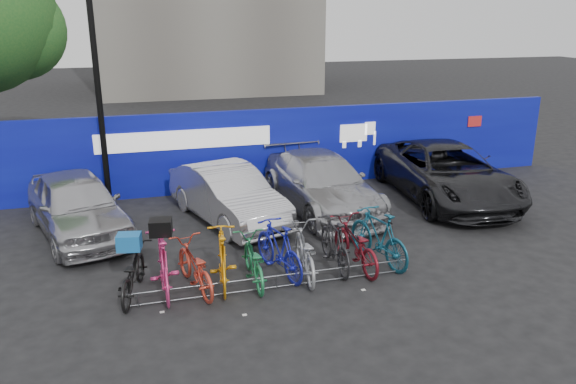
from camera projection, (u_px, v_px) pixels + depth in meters
name	position (u px, v px, depth m)	size (l,w,h in m)	color
ground	(269.00, 276.00, 11.42)	(100.00, 100.00, 0.00)	black
hoarding	(220.00, 152.00, 16.56)	(22.00, 0.18, 2.40)	#0A0D8A
lamppost	(98.00, 87.00, 14.55)	(0.25, 0.50, 6.11)	black
bike_rack	(277.00, 281.00, 10.82)	(5.60, 0.03, 0.30)	#595B60
car_0	(77.00, 205.00, 13.33)	(1.79, 4.44, 1.51)	#AFAFB4
car_1	(228.00, 194.00, 14.25)	(1.50, 4.30, 1.42)	#B8B8BD
car_2	(322.00, 183.00, 15.13)	(2.06, 5.07, 1.47)	#A3A4A8
car_3	(446.00, 172.00, 15.95)	(2.61, 5.66, 1.57)	black
bike_0	(132.00, 273.00, 10.48)	(0.63, 1.80, 0.95)	black
bike_1	(163.00, 264.00, 10.59)	(0.55, 1.96, 1.18)	#EB367E
bike_2	(194.00, 267.00, 10.72)	(0.64, 1.84, 0.96)	red
bike_3	(223.00, 258.00, 10.89)	(0.54, 1.90, 1.14)	orange
bike_4	(253.00, 261.00, 11.02)	(0.62, 1.78, 0.93)	#217F46
bike_5	(279.00, 248.00, 11.33)	(0.53, 1.88, 1.13)	#181DA7
bike_6	(304.00, 252.00, 11.32)	(0.68, 1.94, 1.02)	#929599
bike_7	(335.00, 243.00, 11.62)	(0.52, 1.84, 1.10)	#262628
bike_8	(355.00, 244.00, 11.67)	(0.68, 1.94, 1.02)	maroon
bike_9	(379.00, 237.00, 11.87)	(0.56, 1.97, 1.18)	navy
cargo_crate	(129.00, 242.00, 10.29)	(0.43, 0.32, 0.30)	#1761AA
cargo_topcase	(161.00, 227.00, 10.37)	(0.41, 0.36, 0.30)	black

